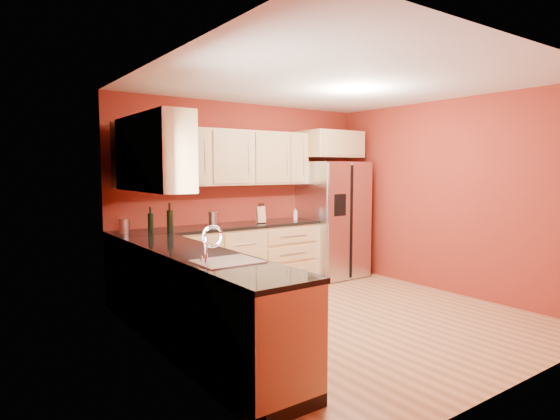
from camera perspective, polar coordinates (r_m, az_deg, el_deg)
name	(u,v)px	position (r m, az deg, el deg)	size (l,w,h in m)	color
floor	(339,318)	(5.42, 7.18, -12.97)	(4.00, 4.00, 0.00)	#926138
ceiling	(341,82)	(5.24, 7.50, 15.21)	(4.00, 4.00, 0.00)	silver
wall_back	(245,195)	(6.77, -4.25, 1.87)	(4.00, 0.04, 2.60)	maroon
wall_front	(523,218)	(3.95, 27.48, -0.91)	(4.00, 0.04, 2.60)	maroon
wall_left	(166,213)	(4.08, -13.71, -0.31)	(0.04, 4.00, 2.60)	maroon
wall_right	(450,197)	(6.69, 20.01, 1.54)	(0.04, 4.00, 2.60)	maroon
base_cabinets_back	(222,261)	(6.34, -7.06, -6.20)	(2.90, 0.60, 0.88)	tan
base_cabinets_left	(200,306)	(4.36, -9.74, -11.42)	(0.60, 2.80, 0.88)	tan
countertop_back	(222,227)	(6.26, -7.06, -2.08)	(2.90, 0.62, 0.04)	black
countertop_left	(200,255)	(4.26, -9.71, -5.46)	(0.62, 2.80, 0.04)	black
upper_cabinets_back	(236,158)	(6.49, -5.42, 6.36)	(2.30, 0.33, 0.75)	tan
upper_cabinets_left	(153,153)	(4.81, -15.24, 6.70)	(0.33, 1.35, 0.75)	tan
corner_upper_cabinet	(137,156)	(5.75, -16.98, 6.35)	(0.62, 0.33, 0.75)	tan
over_fridge_cabinet	(330,144)	(7.33, 6.10, 7.96)	(0.92, 0.60, 0.40)	tan
refrigerator	(332,219)	(7.31, 6.40, -1.14)	(0.90, 0.75, 1.78)	#A7A7AB
window	(193,185)	(3.62, -10.55, 3.05)	(0.03, 0.90, 1.00)	white
sink_faucet	(227,244)	(3.79, -6.45, -4.10)	(0.50, 0.42, 0.30)	white
canister_left	(124,226)	(5.74, -18.49, -1.89)	(0.11, 0.11, 0.17)	#A7A7AB
canister_right	(213,219)	(6.14, -8.15, -1.12)	(0.12, 0.12, 0.20)	#A7A7AB
wine_bottle_a	(151,219)	(5.89, -15.51, -1.05)	(0.07, 0.07, 0.29)	black
wine_bottle_b	(170,216)	(5.89, -13.28, -0.77)	(0.08, 0.08, 0.34)	black
knife_block	(261,215)	(6.52, -2.39, -0.60)	(0.11, 0.10, 0.23)	tan
soap_dispenser	(295,214)	(6.87, 1.88, -0.52)	(0.06, 0.06, 0.17)	silver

